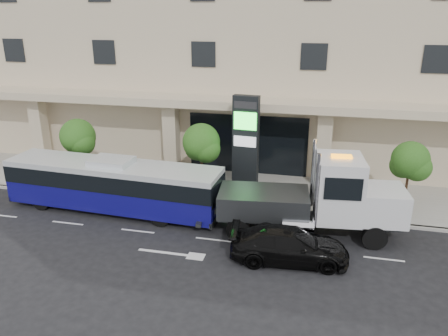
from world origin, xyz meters
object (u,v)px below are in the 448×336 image
object	(u,v)px
city_bus	(113,184)
black_sedan	(289,245)
signage_pylon	(246,146)
tow_truck	(319,200)

from	to	relation	value
city_bus	black_sedan	size ratio (longest dim) A/B	2.34
city_bus	black_sedan	bearing A→B (deg)	-14.09
city_bus	signage_pylon	distance (m)	7.81
city_bus	tow_truck	world-z (taller)	tow_truck
city_bus	black_sedan	distance (m)	10.50
tow_truck	signage_pylon	bearing A→B (deg)	132.43
city_bus	tow_truck	size ratio (longest dim) A/B	1.20
city_bus	tow_truck	xyz separation A→B (m)	(11.13, -0.34, 0.34)
signage_pylon	tow_truck	bearing A→B (deg)	-36.41
city_bus	black_sedan	xyz separation A→B (m)	(10.00, -3.11, -0.81)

